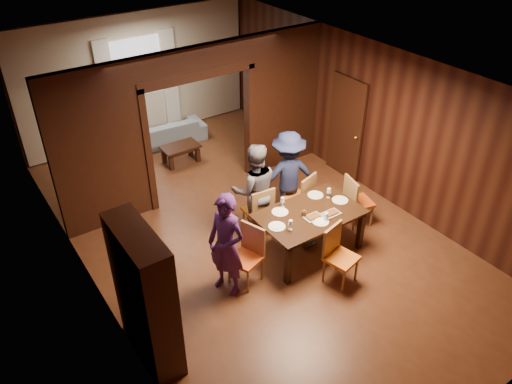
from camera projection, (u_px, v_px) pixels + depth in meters
floor at (248, 229)px, 8.95m from camera, size 9.00×9.00×0.00m
ceiling at (247, 73)px, 7.36m from camera, size 5.50×9.00×0.02m
room_walls at (192, 115)px, 9.42m from camera, size 5.52×9.01×2.90m
person_purple at (226, 245)px, 7.25m from camera, size 0.60×0.72×1.69m
person_grey at (254, 190)px, 8.45m from camera, size 1.01×0.90×1.71m
person_navy at (288, 175)px, 8.91m from camera, size 1.22×0.94×1.67m
sofa at (165, 132)px, 11.56m from camera, size 1.93×0.87×0.55m
serving_bowl at (310, 206)px, 8.16m from camera, size 0.29×0.29×0.07m
dining_table at (308, 231)px, 8.27m from camera, size 1.69×1.05×0.76m
coffee_table at (181, 154)px, 10.85m from camera, size 0.80×0.50×0.40m
chair_left at (245, 257)px, 7.58m from camera, size 0.56×0.56×0.97m
chair_right at (359, 201)px, 8.85m from camera, size 0.53×0.53×0.97m
chair_far_l at (257, 209)px, 8.62m from camera, size 0.48×0.48×0.97m
chair_far_r at (298, 196)px, 8.96m from camera, size 0.55×0.55×0.97m
chair_near at (342, 257)px, 7.58m from camera, size 0.53×0.53×0.97m
hutch at (145, 296)px, 6.18m from camera, size 0.40×1.20×2.00m
door_right at (346, 128)px, 9.99m from camera, size 0.06×0.90×2.10m
window_far at (137, 67)px, 11.07m from camera, size 1.20×0.03×1.30m
curtain_left at (108, 94)px, 10.94m from camera, size 0.35×0.06×2.40m
curtain_right at (170, 80)px, 11.65m from camera, size 0.35×0.06×2.40m
plate_left at (277, 227)px, 7.75m from camera, size 0.27×0.27×0.01m
plate_far_l at (280, 212)px, 8.07m from camera, size 0.27×0.27×0.01m
plate_far_r at (315, 195)px, 8.49m from camera, size 0.27×0.27×0.01m
plate_right at (340, 200)px, 8.36m from camera, size 0.27×0.27×0.01m
plate_near at (320, 221)px, 7.86m from camera, size 0.27×0.27×0.01m
platter_a at (313, 217)px, 7.95m from camera, size 0.30×0.20×0.04m
platter_b at (331, 213)px, 8.03m from camera, size 0.30×0.20×0.04m
wineglass_left at (290, 225)px, 7.64m from camera, size 0.08×0.08×0.18m
wineglass_far at (283, 202)px, 8.16m from camera, size 0.08×0.08×0.18m
wineglass_right at (329, 193)px, 8.39m from camera, size 0.08×0.08×0.18m
tumbler at (326, 217)px, 7.86m from camera, size 0.07×0.07×0.14m
condiment_jar at (304, 213)px, 7.96m from camera, size 0.08×0.08×0.11m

